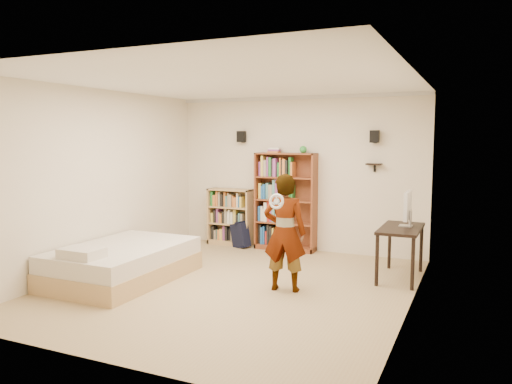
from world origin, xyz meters
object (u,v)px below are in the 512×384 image
at_px(computer_desk, 400,253).
at_px(daybed, 123,258).
at_px(person, 285,232).
at_px(low_bookshelf, 230,217).
at_px(tall_bookshelf, 286,202).

relative_size(computer_desk, daybed, 0.52).
height_order(daybed, person, person).
xyz_separation_m(daybed, person, (2.23, 0.48, 0.46)).
xyz_separation_m(low_bookshelf, person, (1.93, -2.22, 0.25)).
xyz_separation_m(computer_desk, person, (-1.29, -1.18, 0.40)).
bearing_deg(low_bookshelf, daybed, -96.41).
xyz_separation_m(low_bookshelf, daybed, (-0.30, -2.69, -0.21)).
bearing_deg(person, computer_desk, -146.76).
bearing_deg(daybed, tall_bookshelf, 62.56).
relative_size(tall_bookshelf, daybed, 0.83).
relative_size(tall_bookshelf, low_bookshelf, 1.65).
distance_m(tall_bookshelf, computer_desk, 2.41).
distance_m(computer_desk, daybed, 3.89).
bearing_deg(low_bookshelf, person, -48.99).
bearing_deg(person, low_bookshelf, -58.17).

